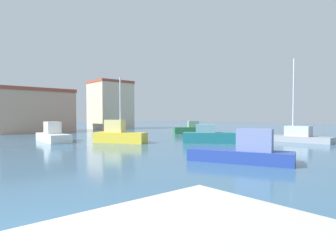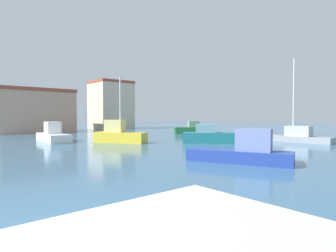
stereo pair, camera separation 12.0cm
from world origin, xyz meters
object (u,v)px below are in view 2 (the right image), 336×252
object	(u,v)px
motorboat_red_center_channel	(115,131)
motorboat_green_far_right	(192,129)
motorboat_teal_far_left	(210,136)
motorboat_white_distant_east	(53,135)
sailboat_yellow_outer_mooring	(119,135)
motorboat_blue_near_pier	(243,152)
sailboat_grey_behind_lamppost	(294,136)

from	to	relation	value
motorboat_red_center_channel	motorboat_green_far_right	bearing A→B (deg)	-40.76
motorboat_teal_far_left	motorboat_white_distant_east	bearing A→B (deg)	133.30
sailboat_yellow_outer_mooring	motorboat_green_far_right	distance (m)	16.03
motorboat_green_far_right	motorboat_white_distant_east	bearing A→B (deg)	179.06
motorboat_red_center_channel	motorboat_blue_near_pier	size ratio (longest dim) A/B	1.37
motorboat_white_distant_east	motorboat_teal_far_left	world-z (taller)	motorboat_white_distant_east
sailboat_yellow_outer_mooring	motorboat_green_far_right	bearing A→B (deg)	19.09
sailboat_yellow_outer_mooring	motorboat_blue_near_pier	bearing A→B (deg)	-93.01
sailboat_yellow_outer_mooring	sailboat_grey_behind_lamppost	world-z (taller)	sailboat_grey_behind_lamppost
motorboat_white_distant_east	motorboat_green_far_right	bearing A→B (deg)	-0.94
sailboat_grey_behind_lamppost	sailboat_yellow_outer_mooring	bearing A→B (deg)	143.17
sailboat_yellow_outer_mooring	motorboat_red_center_channel	world-z (taller)	sailboat_yellow_outer_mooring
sailboat_grey_behind_lamppost	motorboat_green_far_right	distance (m)	15.66
motorboat_white_distant_east	sailboat_yellow_outer_mooring	bearing A→B (deg)	-52.02
sailboat_yellow_outer_mooring	sailboat_grey_behind_lamppost	bearing A→B (deg)	-36.83
sailboat_grey_behind_lamppost	motorboat_green_far_right	bearing A→B (deg)	85.18
motorboat_white_distant_east	motorboat_teal_far_left	size ratio (longest dim) A/B	1.26
motorboat_green_far_right	motorboat_blue_near_pier	xyz separation A→B (m)	(-15.90, -19.64, -0.01)
sailboat_yellow_outer_mooring	sailboat_grey_behind_lamppost	xyz separation A→B (m)	(13.83, -10.36, -0.22)
sailboat_grey_behind_lamppost	motorboat_blue_near_pier	world-z (taller)	sailboat_grey_behind_lamppost
motorboat_white_distant_east	motorboat_blue_near_pier	xyz separation A→B (m)	(3.58, -19.96, -0.02)
motorboat_white_distant_east	motorboat_green_far_right	distance (m)	19.49
sailboat_yellow_outer_mooring	motorboat_white_distant_east	distance (m)	7.06
motorboat_teal_far_left	sailboat_yellow_outer_mooring	bearing A→B (deg)	137.65
motorboat_red_center_channel	motorboat_white_distant_east	bearing A→B (deg)	-147.54
motorboat_red_center_channel	motorboat_blue_near_pier	world-z (taller)	motorboat_blue_near_pier
sailboat_grey_behind_lamppost	motorboat_red_center_channel	world-z (taller)	sailboat_grey_behind_lamppost
motorboat_white_distant_east	motorboat_teal_far_left	xyz separation A→B (m)	(10.73, -11.39, 0.04)
motorboat_white_distant_east	motorboat_green_far_right	xyz separation A→B (m)	(19.49, -0.32, -0.01)
motorboat_white_distant_east	sailboat_grey_behind_lamppost	bearing A→B (deg)	-41.22
sailboat_yellow_outer_mooring	motorboat_white_distant_east	bearing A→B (deg)	127.98
motorboat_green_far_right	motorboat_teal_far_left	world-z (taller)	motorboat_green_far_right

